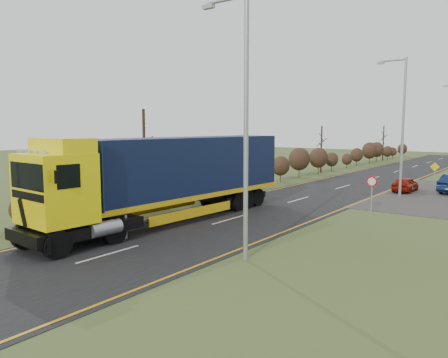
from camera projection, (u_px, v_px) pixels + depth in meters
ground at (179, 235)px, 20.22m from camera, size 160.00×160.00×0.00m
road at (284, 204)px, 28.18m from camera, size 8.00×120.00×0.02m
layby at (427, 194)px, 32.27m from camera, size 6.00×18.00×0.02m
lane_markings at (282, 204)px, 27.93m from camera, size 7.52×116.00×0.01m
hedgerow at (192, 176)px, 29.88m from camera, size 2.24×102.04×6.05m
lorry at (171, 173)px, 22.67m from camera, size 3.37×16.34×4.52m
car_red_hatchback at (405, 184)px, 33.50m from camera, size 1.40×3.40×1.15m
streetlight_near at (243, 116)px, 15.90m from camera, size 2.06×0.19×9.72m
streetlight_mid at (401, 121)px, 30.73m from camera, size 2.07×0.20×9.78m
speed_sign at (372, 188)px, 24.86m from camera, size 0.60×0.10×2.18m
warning_board at (435, 171)px, 37.07m from camera, size 0.75×0.11×1.97m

